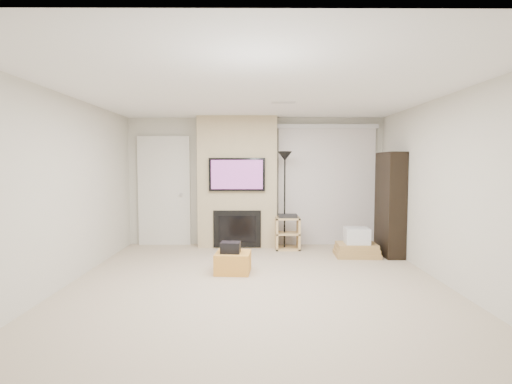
{
  "coord_description": "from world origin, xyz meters",
  "views": [
    {
      "loc": [
        -0.04,
        -5.14,
        1.59
      ],
      "look_at": [
        0.0,
        1.2,
        1.15
      ],
      "focal_mm": 28.0,
      "sensor_mm": 36.0,
      "label": 1
    }
  ],
  "objects_px": {
    "box_stack": "(357,245)",
    "bookshelf": "(390,204)",
    "ottoman": "(233,262)",
    "av_stand": "(288,231)",
    "floor_lamp": "(285,172)"
  },
  "relations": [
    {
      "from": "ottoman",
      "to": "floor_lamp",
      "type": "relative_size",
      "value": 0.27
    },
    {
      "from": "av_stand",
      "to": "box_stack",
      "type": "height_order",
      "value": "av_stand"
    },
    {
      "from": "ottoman",
      "to": "av_stand",
      "type": "bearing_deg",
      "value": 59.67
    },
    {
      "from": "floor_lamp",
      "to": "box_stack",
      "type": "xyz_separation_m",
      "value": [
        1.2,
        -0.61,
        -1.25
      ]
    },
    {
      "from": "box_stack",
      "to": "floor_lamp",
      "type": "bearing_deg",
      "value": 153.06
    },
    {
      "from": "ottoman",
      "to": "bookshelf",
      "type": "relative_size",
      "value": 0.28
    },
    {
      "from": "av_stand",
      "to": "bookshelf",
      "type": "height_order",
      "value": "bookshelf"
    },
    {
      "from": "floor_lamp",
      "to": "bookshelf",
      "type": "relative_size",
      "value": 1.02
    },
    {
      "from": "ottoman",
      "to": "bookshelf",
      "type": "height_order",
      "value": "bookshelf"
    },
    {
      "from": "ottoman",
      "to": "bookshelf",
      "type": "xyz_separation_m",
      "value": [
        2.68,
        1.11,
        0.75
      ]
    },
    {
      "from": "floor_lamp",
      "to": "av_stand",
      "type": "relative_size",
      "value": 2.77
    },
    {
      "from": "av_stand",
      "to": "box_stack",
      "type": "relative_size",
      "value": 0.87
    },
    {
      "from": "box_stack",
      "to": "bookshelf",
      "type": "distance_m",
      "value": 0.93
    },
    {
      "from": "ottoman",
      "to": "box_stack",
      "type": "relative_size",
      "value": 0.66
    },
    {
      "from": "ottoman",
      "to": "box_stack",
      "type": "bearing_deg",
      "value": 26.14
    }
  ]
}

